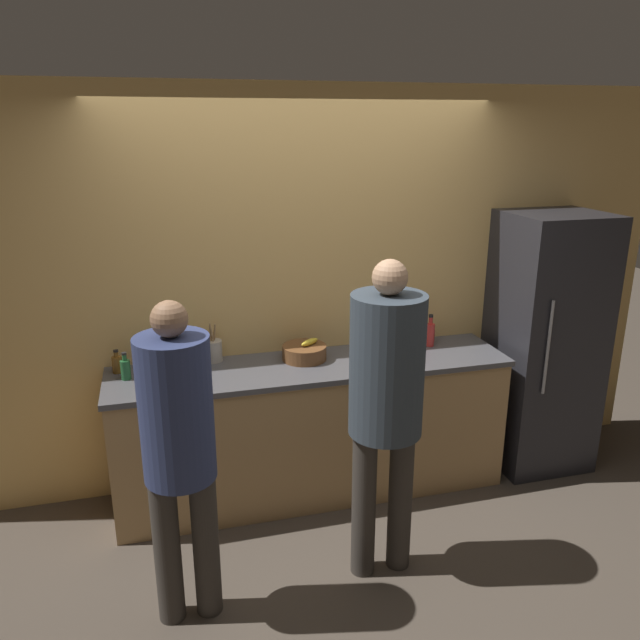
% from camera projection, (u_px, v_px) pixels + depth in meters
% --- Properties ---
extents(ground_plane, '(14.00, 14.00, 0.00)m').
position_uv_depth(ground_plane, '(326.00, 517.00, 3.91)').
color(ground_plane, '#4C4238').
extents(wall_back, '(5.20, 0.06, 2.60)m').
position_uv_depth(wall_back, '(300.00, 292.00, 4.10)').
color(wall_back, '#E0B266').
rests_on(wall_back, ground_plane).
extents(counter, '(2.53, 0.62, 0.91)m').
position_uv_depth(counter, '(312.00, 427.00, 4.09)').
color(counter, tan).
rests_on(counter, ground_plane).
extents(refrigerator, '(0.64, 0.63, 1.80)m').
position_uv_depth(refrigerator, '(544.00, 342.00, 4.34)').
color(refrigerator, '#232328').
rests_on(refrigerator, ground_plane).
extents(person_left, '(0.34, 0.34, 1.64)m').
position_uv_depth(person_left, '(179.00, 441.00, 2.86)').
color(person_left, '#38332D').
rests_on(person_left, ground_plane).
extents(person_center, '(0.38, 0.38, 1.75)m').
position_uv_depth(person_center, '(386.00, 392.00, 3.15)').
color(person_center, '#38332D').
rests_on(person_center, ground_plane).
extents(fruit_bowl, '(0.28, 0.28, 0.13)m').
position_uv_depth(fruit_bowl, '(304.00, 352.00, 4.00)').
color(fruit_bowl, brown).
rests_on(fruit_bowl, counter).
extents(utensil_crock, '(0.11, 0.11, 0.25)m').
position_uv_depth(utensil_crock, '(213.00, 350.00, 3.96)').
color(utensil_crock, '#ADA393').
rests_on(utensil_crock, counter).
extents(bottle_red, '(0.06, 0.06, 0.22)m').
position_uv_depth(bottle_red, '(430.00, 334.00, 4.23)').
color(bottle_red, red).
rests_on(bottle_red, counter).
extents(bottle_green, '(0.06, 0.06, 0.17)m').
position_uv_depth(bottle_green, '(126.00, 369.00, 3.68)').
color(bottle_green, '#236033').
rests_on(bottle_green, counter).
extents(bottle_amber, '(0.06, 0.06, 0.15)m').
position_uv_depth(bottle_amber, '(117.00, 364.00, 3.78)').
color(bottle_amber, brown).
rests_on(bottle_amber, counter).
extents(cup_white, '(0.09, 0.09, 0.10)m').
position_uv_depth(cup_white, '(395.00, 353.00, 3.97)').
color(cup_white, white).
rests_on(cup_white, counter).
extents(cup_red, '(0.07, 0.07, 0.08)m').
position_uv_depth(cup_red, '(429.00, 336.00, 4.32)').
color(cup_red, '#A33D33').
rests_on(cup_red, counter).
extents(potted_plant, '(0.15, 0.15, 0.24)m').
position_uv_depth(potted_plant, '(170.00, 345.00, 3.89)').
color(potted_plant, '#3D3D42').
rests_on(potted_plant, counter).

